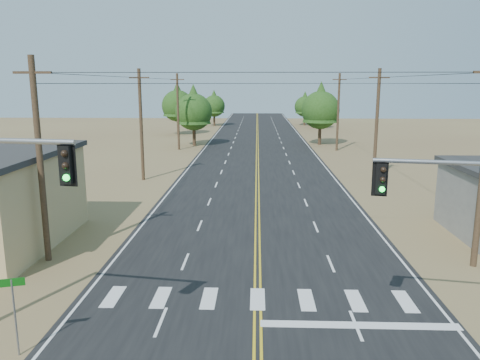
{
  "coord_description": "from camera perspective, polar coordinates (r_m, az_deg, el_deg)",
  "views": [
    {
      "loc": [
        -0.08,
        -9.82,
        8.7
      ],
      "look_at": [
        -0.99,
        15.3,
        3.5
      ],
      "focal_mm": 35.0,
      "sensor_mm": 36.0,
      "label": 1
    }
  ],
  "objects": [
    {
      "name": "utility_pole_right_far",
      "position": [
        62.82,
        11.88,
        8.18
      ],
      "size": [
        1.8,
        0.3,
        10.0
      ],
      "color": "#4C3826",
      "rests_on": "ground"
    },
    {
      "name": "tree_right_mid",
      "position": [
        93.89,
        9.51,
        8.83
      ],
      "size": [
        4.2,
        4.2,
        6.99
      ],
      "color": "#3F2D1E",
      "rests_on": "ground"
    },
    {
      "name": "utility_pole_left_far",
      "position": [
        62.79,
        -7.57,
        8.32
      ],
      "size": [
        1.8,
        0.3,
        10.0
      ],
      "color": "#4C3826",
      "rests_on": "ground"
    },
    {
      "name": "road",
      "position": [
        40.76,
        2.13,
        -0.63
      ],
      "size": [
        15.0,
        200.0,
        0.02
      ],
      "primitive_type": "cube",
      "color": "black",
      "rests_on": "ground"
    },
    {
      "name": "tree_left_far",
      "position": [
        98.39,
        -3.18,
        9.26
      ],
      "size": [
        4.47,
        4.47,
        7.46
      ],
      "color": "#3F2D1E",
      "rests_on": "ground"
    },
    {
      "name": "tree_right_near",
      "position": [
        68.47,
        9.8,
        8.86
      ],
      "size": [
        5.41,
        5.41,
        9.02
      ],
      "color": "#3F2D1E",
      "rests_on": "ground"
    },
    {
      "name": "utility_pole_left_mid",
      "position": [
        43.25,
        -11.96,
        6.69
      ],
      "size": [
        1.8,
        0.3,
        10.0
      ],
      "color": "#4C3826",
      "rests_on": "ground"
    },
    {
      "name": "utility_pole_right_mid",
      "position": [
        43.29,
        16.31,
        6.48
      ],
      "size": [
        1.8,
        0.3,
        10.0
      ],
      "color": "#4C3826",
      "rests_on": "ground"
    },
    {
      "name": "tree_right_far",
      "position": [
        100.34,
        7.91,
        9.11
      ],
      "size": [
        4.28,
        4.28,
        7.14
      ],
      "color": "#3F2D1E",
      "rests_on": "ground"
    },
    {
      "name": "utility_pole_left_near",
      "position": [
        24.45,
        -23.21,
        2.31
      ],
      "size": [
        1.8,
        0.3,
        10.0
      ],
      "color": "#4C3826",
      "rests_on": "ground"
    },
    {
      "name": "tree_left_mid",
      "position": [
        81.71,
        -7.63,
        9.34
      ],
      "size": [
        5.38,
        5.38,
        8.97
      ],
      "color": "#3F2D1E",
      "rests_on": "ground"
    },
    {
      "name": "tree_left_near",
      "position": [
        66.79,
        -5.68,
        8.71
      ],
      "size": [
        5.19,
        5.19,
        8.66
      ],
      "color": "#3F2D1E",
      "rests_on": "ground"
    },
    {
      "name": "street_sign",
      "position": [
        17.04,
        -25.86,
        -13.48
      ],
      "size": [
        0.77,
        0.26,
        2.67
      ],
      "rotation": [
        0.0,
        0.0,
        0.29
      ],
      "color": "gray",
      "rests_on": "ground"
    }
  ]
}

